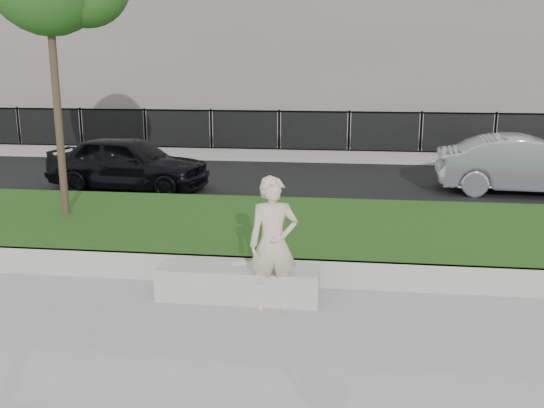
# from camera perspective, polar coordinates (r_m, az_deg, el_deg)

# --- Properties ---
(ground) EXTENTS (90.00, 90.00, 0.00)m
(ground) POSITION_cam_1_polar(r_m,az_deg,el_deg) (7.91, -5.32, -10.05)
(ground) COLOR gray
(ground) RESTS_ON ground
(grass_bank) EXTENTS (34.00, 4.00, 0.40)m
(grass_bank) POSITION_cam_1_polar(r_m,az_deg,el_deg) (10.62, -1.82, -2.68)
(grass_bank) COLOR #15340D
(grass_bank) RESTS_ON ground
(grass_kerb) EXTENTS (34.00, 0.08, 0.40)m
(grass_kerb) POSITION_cam_1_polar(r_m,az_deg,el_deg) (8.78, -3.87, -6.19)
(grass_kerb) COLOR #A3A198
(grass_kerb) RESTS_ON ground
(street) EXTENTS (34.00, 7.00, 0.04)m
(street) POSITION_cam_1_polar(r_m,az_deg,el_deg) (15.97, 1.33, 2.13)
(street) COLOR black
(street) RESTS_ON ground
(far_pavement) EXTENTS (34.00, 3.00, 0.12)m
(far_pavement) POSITION_cam_1_polar(r_m,az_deg,el_deg) (20.37, 2.68, 4.69)
(far_pavement) COLOR gray
(far_pavement) RESTS_ON ground
(iron_fence) EXTENTS (32.00, 0.30, 1.50)m
(iron_fence) POSITION_cam_1_polar(r_m,az_deg,el_deg) (19.32, 2.44, 5.66)
(iron_fence) COLOR slate
(iron_fence) RESTS_ON far_pavement
(building_facade) EXTENTS (34.00, 10.00, 10.00)m
(building_facade) POSITION_cam_1_polar(r_m,az_deg,el_deg) (27.18, 4.08, 17.29)
(building_facade) COLOR slate
(building_facade) RESTS_ON ground
(stone_bench) EXTENTS (2.16, 0.54, 0.44)m
(stone_bench) POSITION_cam_1_polar(r_m,az_deg,el_deg) (8.21, -3.21, -7.45)
(stone_bench) COLOR #A3A198
(stone_bench) RESTS_ON ground
(man) EXTENTS (0.71, 0.55, 1.73)m
(man) POSITION_cam_1_polar(r_m,az_deg,el_deg) (7.72, 0.11, -3.74)
(man) COLOR beige
(man) RESTS_ON ground
(book) EXTENTS (0.26, 0.23, 0.02)m
(book) POSITION_cam_1_polar(r_m,az_deg,el_deg) (8.28, -3.18, -5.54)
(book) COLOR beige
(book) RESTS_ON stone_bench
(car_dark) EXTENTS (4.08, 2.03, 1.33)m
(car_dark) POSITION_cam_1_polar(r_m,az_deg,el_deg) (15.17, -13.36, 3.81)
(car_dark) COLOR black
(car_dark) RESTS_ON street
(car_silver) EXTENTS (4.23, 1.69, 1.37)m
(car_silver) POSITION_cam_1_polar(r_m,az_deg,el_deg) (15.53, 22.94, 3.39)
(car_silver) COLOR gray
(car_silver) RESTS_ON street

